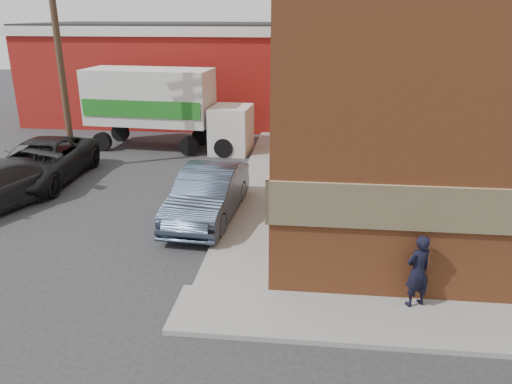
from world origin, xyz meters
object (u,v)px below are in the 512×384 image
(utility_pole, at_px, (59,51))
(sedan, at_px, (208,194))
(man, at_px, (418,271))
(box_truck, at_px, (165,104))
(brick_building, at_px, (488,57))
(suv_a, at_px, (41,162))
(warehouse, at_px, (174,71))

(utility_pole, xyz_separation_m, sedan, (6.70, -4.66, -3.94))
(man, distance_m, box_truck, 15.87)
(man, height_order, sedan, man)
(brick_building, height_order, suv_a, brick_building)
(utility_pole, height_order, man, utility_pole)
(sedan, bearing_deg, box_truck, 117.71)
(sedan, relative_size, suv_a, 0.85)
(man, bearing_deg, box_truck, -82.51)
(brick_building, relative_size, man, 11.00)
(warehouse, distance_m, utility_pole, 11.27)
(utility_pole, height_order, sedan, utility_pole)
(brick_building, distance_m, box_truck, 13.71)
(warehouse, distance_m, sedan, 16.62)
(brick_building, xyz_separation_m, box_truck, (-12.98, 3.61, -2.53))
(brick_building, height_order, warehouse, brick_building)
(warehouse, bearing_deg, sedan, -71.63)
(box_truck, bearing_deg, man, -49.81)
(utility_pole, relative_size, suv_a, 1.56)
(brick_building, xyz_separation_m, man, (-3.75, -9.25, -3.73))
(brick_building, height_order, sedan, brick_building)
(sedan, xyz_separation_m, box_truck, (-3.69, 8.27, 1.34))
(utility_pole, height_order, box_truck, utility_pole)
(warehouse, bearing_deg, man, -62.05)
(brick_building, xyz_separation_m, suv_a, (-16.33, -1.85, -3.88))
(box_truck, bearing_deg, brick_building, -11.04)
(warehouse, relative_size, sedan, 3.32)
(utility_pole, relative_size, sedan, 1.83)
(brick_building, distance_m, sedan, 11.09)
(warehouse, height_order, man, warehouse)
(warehouse, height_order, suv_a, warehouse)
(man, xyz_separation_m, suv_a, (-12.57, 7.40, -0.15))
(brick_building, bearing_deg, box_truck, 164.44)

